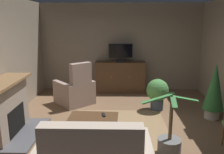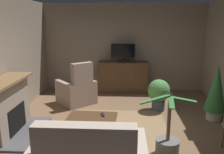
{
  "view_description": "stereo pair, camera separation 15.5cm",
  "coord_description": "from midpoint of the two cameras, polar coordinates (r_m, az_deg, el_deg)",
  "views": [
    {
      "loc": [
        -0.11,
        -4.54,
        2.22
      ],
      "look_at": [
        -0.22,
        0.28,
        1.07
      ],
      "focal_mm": 37.59,
      "sensor_mm": 36.0,
      "label": 1
    },
    {
      "loc": [
        0.04,
        -4.53,
        2.22
      ],
      "look_at": [
        -0.22,
        0.28,
        1.07
      ],
      "focal_mm": 37.59,
      "sensor_mm": 36.0,
      "label": 2
    }
  ],
  "objects": [
    {
      "name": "ground_plane",
      "position": [
        5.06,
        3.32,
        -12.9
      ],
      "size": [
        5.74,
        6.72,
        0.04
      ],
      "primitive_type": "cube",
      "color": "brown"
    },
    {
      "name": "potted_plant_tall_palm_by_window",
      "position": [
        6.05,
        12.02,
        -3.72
      ],
      "size": [
        0.56,
        0.56,
        0.81
      ],
      "color": "#3D4C5B",
      "rests_on": "ground_plane"
    },
    {
      "name": "tv_remote",
      "position": [
        4.55,
        -1.31,
        -9.15
      ],
      "size": [
        0.09,
        0.18,
        0.02
      ],
      "primitive_type": "cube",
      "rotation": [
        0.0,
        0.0,
        4.95
      ],
      "color": "black",
      "rests_on": "coffee_table"
    },
    {
      "name": "fireplace",
      "position": [
        5.11,
        -23.43,
        -7.0
      ],
      "size": [
        0.91,
        1.47,
        1.12
      ],
      "color": "#4C4C51",
      "rests_on": "ground_plane"
    },
    {
      "name": "coffee_table",
      "position": [
        4.54,
        -3.8,
        -10.18
      ],
      "size": [
        0.95,
        0.57,
        0.46
      ],
      "color": "#4C331E",
      "rests_on": "ground_plane"
    },
    {
      "name": "potted_plant_small_fern_corner",
      "position": [
        4.2,
        14.39,
        -15.54
      ],
      "size": [
        0.91,
        0.75,
        1.11
      ],
      "color": "slate",
      "rests_on": "ground_plane"
    },
    {
      "name": "television",
      "position": [
        7.3,
        3.31,
        6.01
      ],
      "size": [
        0.74,
        0.2,
        0.57
      ],
      "color": "black",
      "rests_on": "tv_cabinet"
    },
    {
      "name": "wall_back",
      "position": [
        7.69,
        3.44,
        7.21
      ],
      "size": [
        5.74,
        0.1,
        2.79
      ],
      "primitive_type": "cube",
      "color": "gray",
      "rests_on": "ground_plane"
    },
    {
      "name": "armchair_facing_sofa",
      "position": [
        6.51,
        -7.8,
        -3.38
      ],
      "size": [
        1.21,
        1.21,
        1.18
      ],
      "color": "#A3897F",
      "rests_on": "ground_plane"
    },
    {
      "name": "potted_plant_on_hearth_side",
      "position": [
        5.82,
        24.72,
        -3.02
      ],
      "size": [
        0.47,
        0.47,
        1.3
      ],
      "color": "beige",
      "rests_on": "ground_plane"
    },
    {
      "name": "tv_cabinet",
      "position": [
        7.5,
        3.23,
        -0.13
      ],
      "size": [
        1.56,
        0.5,
        0.98
      ],
      "color": "#352315",
      "rests_on": "ground_plane"
    },
    {
      "name": "rug_central",
      "position": [
        5.03,
        2.47,
        -12.72
      ],
      "size": [
        2.05,
        2.18,
        0.01
      ],
      "primitive_type": "cube",
      "color": "#8E704C",
      "rests_on": "ground_plane"
    }
  ]
}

